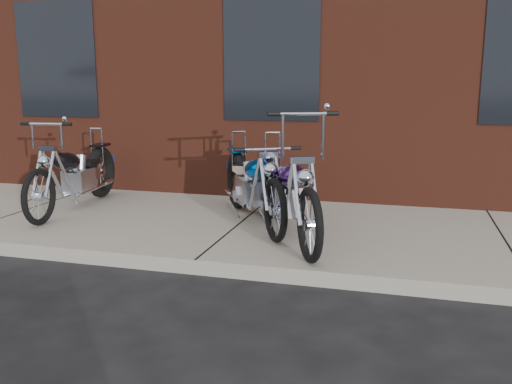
% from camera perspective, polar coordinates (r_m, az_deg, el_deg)
% --- Properties ---
extents(ground, '(120.00, 120.00, 0.00)m').
position_cam_1_polar(ground, '(5.34, -6.42, -8.68)').
color(ground, '#27272A').
rests_on(ground, ground).
extents(sidewalk, '(22.00, 3.00, 0.15)m').
position_cam_1_polar(sidewalk, '(6.66, -1.63, -3.87)').
color(sidewalk, '#9F9588').
rests_on(sidewalk, ground).
extents(chopper_purple, '(1.21, 2.31, 1.41)m').
position_cam_1_polar(chopper_purple, '(6.00, 3.20, -0.39)').
color(chopper_purple, black).
rests_on(chopper_purple, sidewalk).
extents(chopper_blue, '(1.35, 2.13, 1.05)m').
position_cam_1_polar(chopper_blue, '(6.61, -0.35, 0.55)').
color(chopper_blue, black).
rests_on(chopper_blue, sidewalk).
extents(chopper_third, '(0.58, 2.39, 1.21)m').
position_cam_1_polar(chopper_third, '(7.72, -18.46, 1.48)').
color(chopper_third, black).
rests_on(chopper_third, sidewalk).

